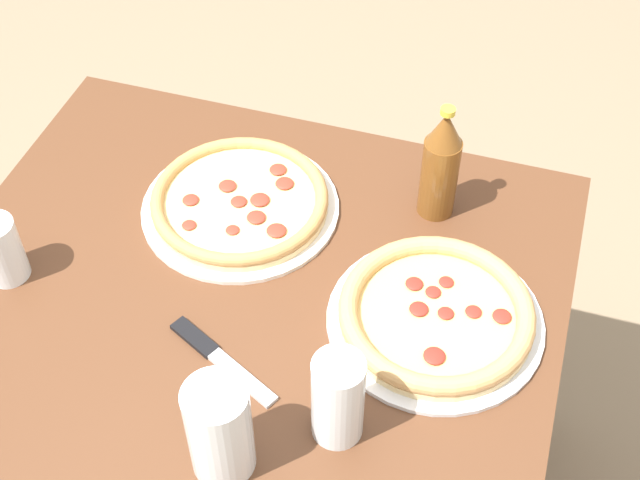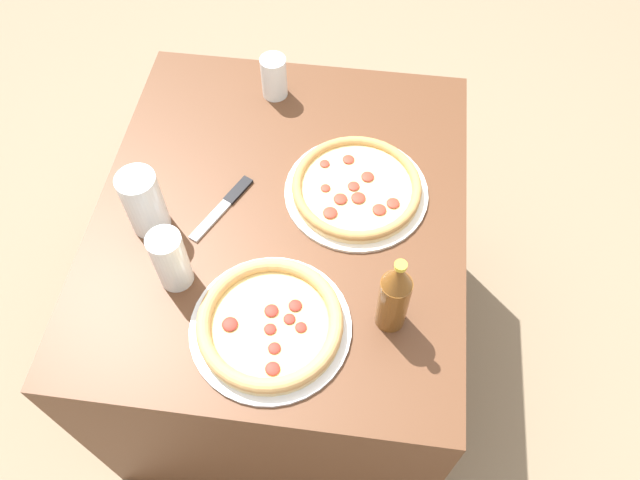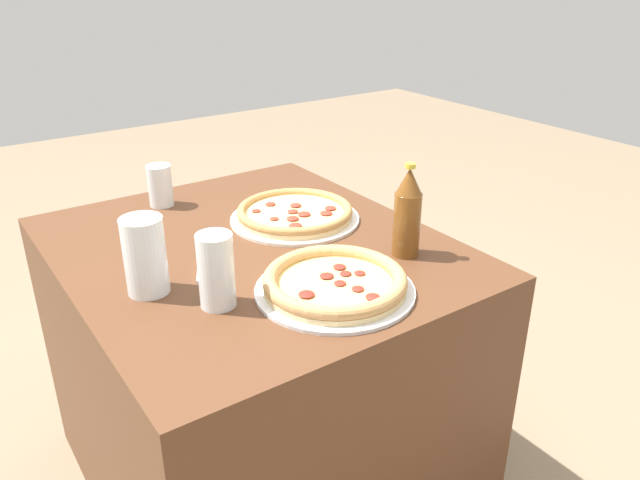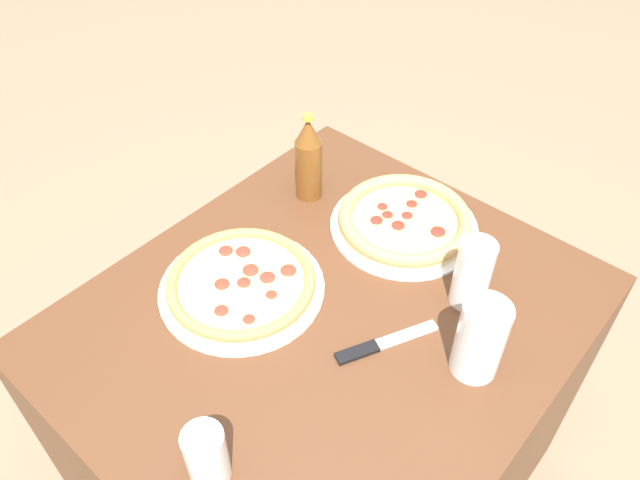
# 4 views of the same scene
# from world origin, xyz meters

# --- Properties ---
(table) EXTENTS (0.96, 0.83, 0.72)m
(table) POSITION_xyz_m (0.00, 0.00, 0.36)
(table) COLOR #56331E
(table) RESTS_ON ground_plane
(pizza_veggie) EXTENTS (0.32, 0.32, 0.04)m
(pizza_veggie) POSITION_xyz_m (0.29, 0.03, 0.74)
(pizza_veggie) COLOR silver
(pizza_veggie) RESTS_ON table
(pizza_margherita) EXTENTS (0.33, 0.33, 0.04)m
(pizza_margherita) POSITION_xyz_m (-0.07, 0.16, 0.74)
(pizza_margherita) COLOR silver
(pizza_margherita) RESTS_ON table
(glass_cola) EXTENTS (0.08, 0.08, 0.16)m
(glass_cola) POSITION_xyz_m (0.08, -0.28, 0.79)
(glass_cola) COLOR white
(glass_cola) RESTS_ON table
(glass_water) EXTENTS (0.06, 0.06, 0.11)m
(glass_water) POSITION_xyz_m (-0.36, -0.07, 0.77)
(glass_water) COLOR white
(glass_water) RESTS_ON table
(glass_red_wine) EXTENTS (0.07, 0.07, 0.15)m
(glass_red_wine) POSITION_xyz_m (0.20, -0.18, 0.78)
(glass_red_wine) COLOR white
(glass_red_wine) RESTS_ON table
(beer_bottle) EXTENTS (0.06, 0.06, 0.21)m
(beer_bottle) POSITION_xyz_m (0.24, 0.26, 0.82)
(beer_bottle) COLOR brown
(beer_bottle) RESTS_ON table
(knife) EXTENTS (0.19, 0.11, 0.01)m
(knife) POSITION_xyz_m (0.01, -0.13, 0.72)
(knife) COLOR black
(knife) RESTS_ON table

